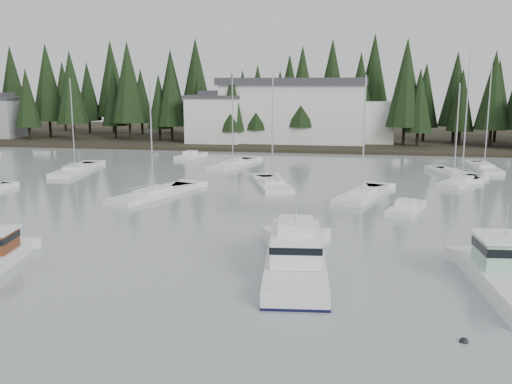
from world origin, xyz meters
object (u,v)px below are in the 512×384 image
(runabout_3, at_px, (190,157))
(house_far_west, at_px, (0,116))
(harbor_inn, at_px, (305,111))
(cabin_cruiser_center, at_px, (296,261))
(house_west, at_px, (215,118))
(sailboat_3, at_px, (484,169))
(sailboat_4, at_px, (362,196))
(sailboat_1, at_px, (272,186))
(lobster_boat_teal, at_px, (511,281))
(sailboat_10, at_px, (153,196))
(sailboat_12, at_px, (454,176))
(sailboat_8, at_px, (233,166))
(sailboat_5, at_px, (76,171))
(sailboat_7, at_px, (462,183))
(runabout_1, at_px, (405,210))

(runabout_3, bearing_deg, house_far_west, 79.10)
(harbor_inn, height_order, cabin_cruiser_center, harbor_inn)
(house_far_west, relative_size, runabout_3, 1.43)
(house_far_west, bearing_deg, house_west, -2.73)
(cabin_cruiser_center, height_order, runabout_3, cabin_cruiser_center)
(sailboat_3, height_order, sailboat_4, sailboat_3)
(sailboat_1, bearing_deg, harbor_inn, -17.60)
(cabin_cruiser_center, relative_size, lobster_boat_teal, 1.19)
(sailboat_3, xyz_separation_m, sailboat_4, (-15.07, -20.02, -0.02))
(harbor_inn, relative_size, sailboat_10, 2.53)
(sailboat_12, relative_size, runabout_3, 1.89)
(sailboat_1, distance_m, sailboat_8, 15.24)
(sailboat_3, xyz_separation_m, sailboat_5, (-49.24, -10.40, -0.02))
(harbor_inn, height_order, sailboat_1, sailboat_1)
(house_far_west, xyz_separation_m, sailboat_12, (77.14, -29.69, -4.35))
(sailboat_3, bearing_deg, sailboat_7, 155.34)
(sailboat_1, height_order, sailboat_10, sailboat_1)
(house_far_west, height_order, sailboat_1, sailboat_1)
(sailboat_1, distance_m, sailboat_12, 22.05)
(sailboat_7, bearing_deg, sailboat_3, 7.01)
(house_far_west, xyz_separation_m, sailboat_3, (81.70, -23.51, -4.33))
(house_far_west, distance_m, sailboat_3, 85.12)
(sailboat_10, bearing_deg, sailboat_5, 66.95)
(lobster_boat_teal, height_order, sailboat_1, sailboat_1)
(harbor_inn, distance_m, lobster_boat_teal, 71.06)
(sailboat_1, height_order, sailboat_12, sailboat_1)
(sailboat_3, distance_m, sailboat_10, 41.67)
(sailboat_7, distance_m, runabout_1, 16.44)
(sailboat_1, height_order, sailboat_7, sailboat_7)
(sailboat_1, bearing_deg, lobster_boat_teal, -167.31)
(house_west, xyz_separation_m, sailboat_8, (8.32, -24.12, -4.59))
(sailboat_4, relative_size, sailboat_8, 0.90)
(sailboat_10, xyz_separation_m, runabout_3, (-4.42, 27.24, 0.08))
(sailboat_3, relative_size, runabout_1, 2.27)
(sailboat_10, bearing_deg, sailboat_12, -42.70)
(sailboat_1, height_order, sailboat_4, sailboat_1)
(cabin_cruiser_center, xyz_separation_m, sailboat_5, (-30.30, 32.55, -0.65))
(sailboat_3, xyz_separation_m, sailboat_8, (-31.38, -2.62, -0.01))
(sailboat_5, bearing_deg, sailboat_3, -84.65)
(sailboat_4, height_order, sailboat_7, sailboat_7)
(harbor_inn, xyz_separation_m, runabout_3, (-14.46, -20.69, -5.64))
(lobster_boat_teal, xyz_separation_m, sailboat_4, (-7.46, 23.92, -0.55))
(harbor_inn, relative_size, runabout_3, 4.99)
(house_far_west, bearing_deg, runabout_3, -24.44)
(cabin_cruiser_center, xyz_separation_m, runabout_1, (7.44, 17.16, -0.57))
(cabin_cruiser_center, relative_size, sailboat_3, 0.83)
(harbor_inn, distance_m, sailboat_1, 41.34)
(harbor_inn, relative_size, cabin_cruiser_center, 2.64)
(sailboat_3, distance_m, runabout_3, 39.33)
(house_far_west, relative_size, sailboat_5, 0.73)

